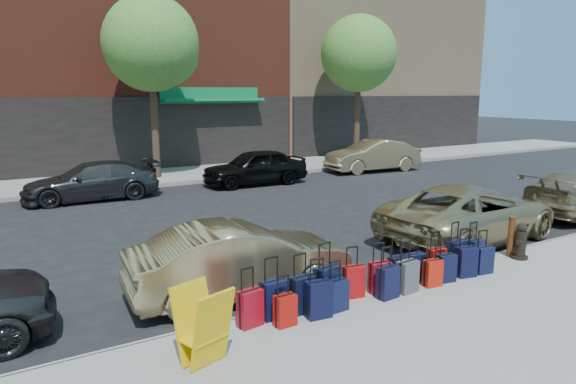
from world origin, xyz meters
TOP-DOWN VIEW (x-y plane):
  - ground at (0.00, 0.00)m, footprint 120.00×120.00m
  - sidewalk_near at (0.00, -6.50)m, footprint 60.00×4.00m
  - sidewalk_far at (0.00, 10.00)m, footprint 60.00×4.00m
  - curb_near at (0.00, -4.48)m, footprint 60.00×0.08m
  - curb_far at (0.00, 7.98)m, footprint 60.00×0.08m
  - building_right at (16.00, 17.99)m, footprint 15.00×12.12m
  - tree_center at (0.64, 9.50)m, footprint 3.80×3.80m
  - tree_right at (11.14, 9.50)m, footprint 3.80×3.80m
  - suitcase_front_0 at (-2.51, -4.85)m, footprint 0.41×0.26m
  - suitcase_front_1 at (-2.07, -4.79)m, footprint 0.42×0.25m
  - suitcase_front_2 at (-1.58, -4.84)m, footprint 0.41×0.24m
  - suitcase_front_3 at (-1.07, -4.82)m, footprint 0.48×0.33m
  - suitcase_front_4 at (-0.49, -4.76)m, footprint 0.40×0.26m
  - suitcase_front_5 at (0.04, -4.85)m, footprint 0.40×0.26m
  - suitcase_front_6 at (0.52, -4.78)m, footprint 0.37×0.21m
  - suitcase_front_7 at (0.98, -4.76)m, footprint 0.36×0.21m
  - suitcase_front_8 at (1.54, -4.75)m, footprint 0.37×0.22m
  - suitcase_front_9 at (2.06, -4.79)m, footprint 0.44×0.29m
  - suitcase_front_10 at (2.55, -4.83)m, footprint 0.40×0.24m
  - suitcase_back_1 at (-2.06, -5.11)m, footprint 0.34×0.21m
  - suitcase_back_2 at (-1.46, -5.13)m, footprint 0.42×0.28m
  - suitcase_back_3 at (-1.05, -5.07)m, footprint 0.36×0.22m
  - suitcase_back_5 at (-0.01, -5.11)m, footprint 0.39×0.25m
  - suitcase_back_6 at (0.46, -5.09)m, footprint 0.41×0.26m
  - suitcase_back_7 at (1.06, -5.12)m, footprint 0.36×0.24m
  - suitcase_back_8 at (1.45, -5.08)m, footprint 0.38×0.26m
  - suitcase_back_9 at (1.98, -5.09)m, footprint 0.43×0.30m
  - suitcase_back_10 at (2.42, -5.14)m, footprint 0.39×0.26m
  - fire_hydrant at (3.85, -4.95)m, footprint 0.39×0.35m
  - bollard at (3.79, -4.76)m, footprint 0.16×0.16m
  - display_rack at (-3.52, -5.49)m, footprint 0.74×0.78m
  - car_near_1 at (-1.94, -3.38)m, footprint 4.13×1.74m
  - car_near_2 at (4.43, -3.14)m, footprint 5.25×2.82m
  - car_far_1 at (-2.58, 6.86)m, footprint 4.50×1.97m
  - car_far_2 at (3.56, 6.58)m, footprint 4.21×1.82m
  - car_far_3 at (9.84, 6.85)m, footprint 4.60×2.02m

SIDE VIEW (x-z plane):
  - ground at x=0.00m, z-range 0.00..0.00m
  - sidewalk_near at x=0.00m, z-range 0.00..0.15m
  - sidewalk_far at x=0.00m, z-range 0.00..0.15m
  - curb_near at x=0.00m, z-range 0.00..0.15m
  - curb_far at x=0.00m, z-range 0.00..0.15m
  - suitcase_back_1 at x=-2.06m, z-range 0.00..0.79m
  - suitcase_back_7 at x=1.06m, z-range 0.00..0.80m
  - suitcase_back_3 at x=-1.05m, z-range -0.01..0.82m
  - suitcase_back_8 at x=1.45m, z-range -0.01..0.84m
  - suitcase_back_10 at x=2.42m, z-range -0.01..0.85m
  - suitcase_front_7 at x=0.98m, z-range -0.01..0.85m
  - suitcase_front_8 at x=1.54m, z-range -0.01..0.85m
  - suitcase_front_4 at x=-0.49m, z-range -0.02..0.88m
  - suitcase_back_5 at x=-0.01m, z-range -0.02..0.88m
  - suitcase_front_5 at x=0.04m, z-range -0.02..0.88m
  - suitcase_front_6 at x=0.52m, z-range -0.02..0.88m
  - suitcase_front_0 at x=-2.51m, z-range -0.02..0.89m
  - suitcase_back_6 at x=0.46m, z-range -0.02..0.90m
  - suitcase_front_10 at x=2.55m, z-range -0.02..0.91m
  - suitcase_back_9 at x=1.98m, z-range -0.03..0.91m
  - suitcase_back_2 at x=-1.46m, z-range -0.03..0.92m
  - suitcase_front_2 at x=-1.58m, z-range -0.03..0.94m
  - suitcase_front_1 at x=-2.07m, z-range -0.03..0.95m
  - suitcase_front_9 at x=2.06m, z-range -0.03..0.95m
  - suitcase_front_3 at x=-1.07m, z-range -0.05..1.02m
  - fire_hydrant at x=3.85m, z-range 0.12..0.89m
  - bollard at x=3.79m, z-range 0.16..1.04m
  - car_far_1 at x=-2.58m, z-range 0.00..1.29m
  - display_rack at x=-3.52m, z-range 0.14..1.18m
  - car_near_1 at x=-1.94m, z-range 0.00..1.33m
  - car_near_2 at x=4.43m, z-range 0.00..1.40m
  - car_far_2 at x=3.56m, z-range 0.00..1.42m
  - car_far_3 at x=9.84m, z-range 0.00..1.47m
  - tree_center at x=0.64m, z-range 1.78..9.05m
  - tree_right at x=11.14m, z-range 1.78..9.05m
  - building_right at x=16.00m, z-range -0.02..17.98m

